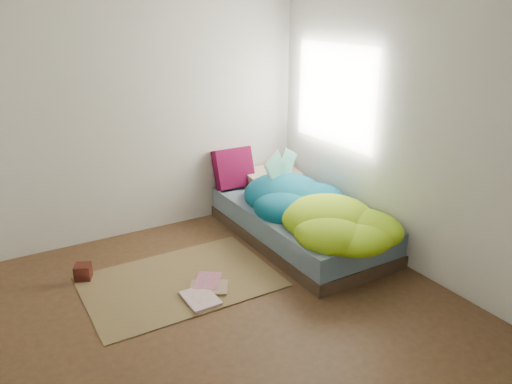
{
  "coord_description": "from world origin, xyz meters",
  "views": [
    {
      "loc": [
        -1.5,
        -3.02,
        2.24
      ],
      "look_at": [
        0.73,
        0.75,
        0.6
      ],
      "focal_mm": 35.0,
      "sensor_mm": 36.0,
      "label": 1
    }
  ],
  "objects_px": {
    "bed": "(299,224)",
    "wooden_box": "(83,272)",
    "pillow_magenta": "(234,168)",
    "floor_book_a": "(186,303)",
    "floor_book_b": "(195,281)",
    "open_book": "(282,156)"
  },
  "relations": [
    {
      "from": "wooden_box",
      "to": "floor_book_b",
      "type": "distance_m",
      "value": 0.98
    },
    {
      "from": "bed",
      "to": "open_book",
      "type": "bearing_deg",
      "value": 90.37
    },
    {
      "from": "open_book",
      "to": "floor_book_b",
      "type": "xyz_separation_m",
      "value": [
        -1.27,
        -0.6,
        -0.78
      ]
    },
    {
      "from": "bed",
      "to": "floor_book_a",
      "type": "relative_size",
      "value": 5.99
    },
    {
      "from": "pillow_magenta",
      "to": "floor_book_b",
      "type": "xyz_separation_m",
      "value": [
        -1.01,
        -1.16,
        -0.53
      ]
    },
    {
      "from": "pillow_magenta",
      "to": "floor_book_a",
      "type": "distance_m",
      "value": 1.95
    },
    {
      "from": "open_book",
      "to": "bed",
      "type": "bearing_deg",
      "value": -108.42
    },
    {
      "from": "wooden_box",
      "to": "floor_book_b",
      "type": "bearing_deg",
      "value": -34.26
    },
    {
      "from": "bed",
      "to": "floor_book_a",
      "type": "height_order",
      "value": "bed"
    },
    {
      "from": "bed",
      "to": "wooden_box",
      "type": "xyz_separation_m",
      "value": [
        -2.08,
        0.29,
        -0.09
      ]
    },
    {
      "from": "bed",
      "to": "open_book",
      "type": "distance_m",
      "value": 0.72
    },
    {
      "from": "open_book",
      "to": "floor_book_a",
      "type": "bearing_deg",
      "value": -168.08
    },
    {
      "from": "floor_book_a",
      "to": "floor_book_b",
      "type": "distance_m",
      "value": 0.34
    },
    {
      "from": "wooden_box",
      "to": "floor_book_a",
      "type": "bearing_deg",
      "value": -53.54
    },
    {
      "from": "pillow_magenta",
      "to": "floor_book_a",
      "type": "height_order",
      "value": "pillow_magenta"
    },
    {
      "from": "floor_book_a",
      "to": "pillow_magenta",
      "type": "bearing_deg",
      "value": 49.35
    },
    {
      "from": "pillow_magenta",
      "to": "floor_book_b",
      "type": "height_order",
      "value": "pillow_magenta"
    },
    {
      "from": "open_book",
      "to": "floor_book_b",
      "type": "height_order",
      "value": "open_book"
    },
    {
      "from": "bed",
      "to": "wooden_box",
      "type": "distance_m",
      "value": 2.1
    },
    {
      "from": "pillow_magenta",
      "to": "floor_book_b",
      "type": "relative_size",
      "value": 1.5
    },
    {
      "from": "open_book",
      "to": "floor_book_a",
      "type": "xyz_separation_m",
      "value": [
        -1.46,
        -0.87,
        -0.78
      ]
    },
    {
      "from": "bed",
      "to": "pillow_magenta",
      "type": "bearing_deg",
      "value": 106.24
    }
  ]
}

